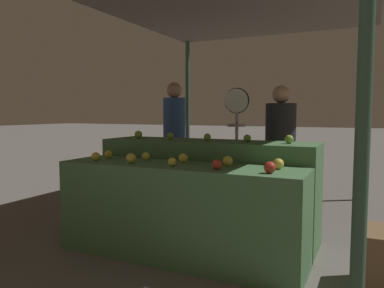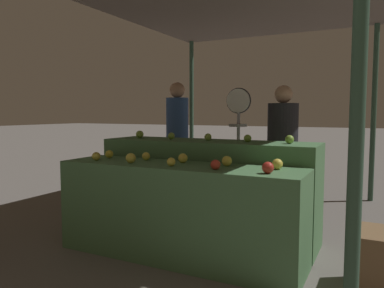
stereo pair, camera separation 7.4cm
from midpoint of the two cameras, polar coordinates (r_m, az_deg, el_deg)
ground_plane at (r=3.34m, az=-2.71°, el=-16.87°), size 60.00×60.00×0.00m
market_canopy at (r=4.21m, az=4.39°, el=20.09°), size 3.02×4.05×2.47m
display_counter_front at (r=3.21m, az=-2.73°, el=-10.24°), size 2.12×0.55×0.80m
display_counter_back at (r=3.72m, az=1.69°, el=-6.88°), size 2.12×0.55×0.96m
apple_front_0 at (r=3.49m, az=-15.05°, el=-1.85°), size 0.08×0.08×0.08m
apple_front_1 at (r=3.25m, az=-9.93°, el=-2.16°), size 0.09×0.09×0.09m
apple_front_2 at (r=3.03m, az=-3.79°, el=-2.75°), size 0.07×0.07×0.07m
apple_front_3 at (r=2.86m, az=3.10°, el=-3.15°), size 0.08×0.08×0.08m
apple_front_4 at (r=2.73m, az=11.01°, el=-3.53°), size 0.09×0.09×0.09m
apple_front_5 at (r=3.66m, az=-13.18°, el=-1.54°), size 0.08×0.08×0.08m
apple_front_6 at (r=3.43m, az=-7.66°, el=-1.88°), size 0.07×0.07×0.07m
apple_front_7 at (r=3.23m, az=-1.98°, el=-2.17°), size 0.08×0.08×0.08m
apple_front_8 at (r=3.05m, az=4.78°, el=-2.59°), size 0.08×0.08×0.08m
apple_front_9 at (r=2.94m, az=12.33°, el=-2.97°), size 0.08×0.08×0.08m
apple_back_0 at (r=4.03m, az=-8.70°, el=1.45°), size 0.08×0.08×0.08m
apple_back_1 at (r=3.83m, az=-3.88°, el=1.23°), size 0.07×0.07×0.07m
apple_back_2 at (r=3.66m, az=1.80°, el=1.08°), size 0.07×0.07×0.07m
apple_back_3 at (r=3.51m, az=7.81°, el=0.88°), size 0.07×0.07×0.07m
apple_back_4 at (r=3.40m, az=13.99°, el=0.71°), size 0.08×0.08×0.08m
produce_scale at (r=4.20m, az=6.29°, el=2.91°), size 0.28×0.20×1.51m
person_vendor_at_scale at (r=4.42m, az=12.84°, el=0.17°), size 0.38×0.38×1.54m
person_customer_left at (r=5.33m, az=-3.10°, el=1.96°), size 0.38×0.38×1.66m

